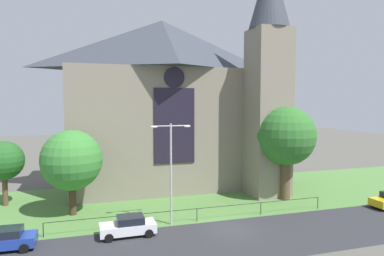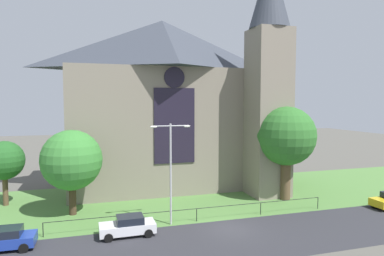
# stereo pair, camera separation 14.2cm
# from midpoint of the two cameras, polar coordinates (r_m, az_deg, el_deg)

# --- Properties ---
(ground) EXTENTS (160.00, 160.00, 0.00)m
(ground) POSITION_cam_midpoint_polar(r_m,az_deg,el_deg) (37.99, 0.20, -11.28)
(ground) COLOR #56544C
(road_asphalt) EXTENTS (120.00, 8.00, 0.01)m
(road_asphalt) POSITION_cam_midpoint_polar(r_m,az_deg,el_deg) (27.34, 7.97, -17.63)
(road_asphalt) COLOR #2D2D33
(road_asphalt) RESTS_ON ground
(grass_verge) EXTENTS (120.00, 20.00, 0.01)m
(grass_verge) POSITION_cam_midpoint_polar(r_m,az_deg,el_deg) (36.15, 1.15, -12.08)
(grass_verge) COLOR #517F3D
(grass_verge) RESTS_ON ground
(church_building) EXTENTS (23.20, 16.20, 26.00)m
(church_building) POSITION_cam_midpoint_polar(r_m,az_deg,el_deg) (41.89, -3.81, 4.39)
(church_building) COLOR gray
(church_building) RESTS_ON ground
(iron_railing) EXTENTS (24.44, 0.07, 1.13)m
(iron_railing) POSITION_cam_midpoint_polar(r_m,az_deg,el_deg) (30.27, 0.69, -13.49)
(iron_railing) COLOR black
(iron_railing) RESTS_ON ground
(tree_right_far) EXTENTS (5.65, 5.65, 8.16)m
(tree_right_far) POSITION_cam_midpoint_polar(r_m,az_deg,el_deg) (44.91, 15.39, -2.15)
(tree_right_far) COLOR brown
(tree_right_far) RESTS_ON ground
(tree_left_far) EXTENTS (3.82, 3.82, 6.41)m
(tree_left_far) POSITION_cam_midpoint_polar(r_m,az_deg,el_deg) (38.59, -28.82, -4.80)
(tree_left_far) COLOR brown
(tree_left_far) RESTS_ON ground
(tree_right_near) EXTENTS (6.13, 6.13, 9.77)m
(tree_right_near) POSITION_cam_midpoint_polar(r_m,az_deg,el_deg) (37.06, 15.23, -1.40)
(tree_right_near) COLOR brown
(tree_right_near) RESTS_ON ground
(tree_left_near) EXTENTS (5.44, 5.44, 7.74)m
(tree_left_near) POSITION_cam_midpoint_polar(r_m,az_deg,el_deg) (32.86, -19.44, -5.07)
(tree_left_near) COLOR #423021
(tree_left_near) RESTS_ON ground
(streetlamp_near) EXTENTS (3.37, 0.26, 8.46)m
(streetlamp_near) POSITION_cam_midpoint_polar(r_m,az_deg,el_deg) (28.53, -3.65, -5.47)
(streetlamp_near) COLOR #B2B2B7
(streetlamp_near) RESTS_ON ground
(parked_car_blue) EXTENTS (4.25, 2.12, 1.51)m
(parked_car_blue) POSITION_cam_midpoint_polar(r_m,az_deg,el_deg) (28.13, -28.85, -15.88)
(parked_car_blue) COLOR #1E3899
(parked_car_blue) RESTS_ON ground
(parked_car_white) EXTENTS (4.22, 2.06, 1.51)m
(parked_car_white) POSITION_cam_midpoint_polar(r_m,az_deg,el_deg) (27.78, -10.64, -15.67)
(parked_car_white) COLOR silver
(parked_car_white) RESTS_ON ground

